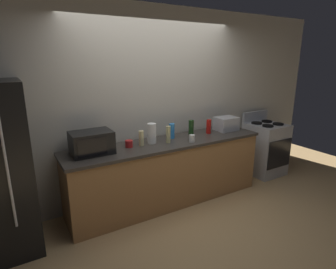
% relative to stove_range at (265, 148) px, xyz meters
% --- Properties ---
extents(ground_plane, '(8.00, 8.00, 0.00)m').
position_rel_stove_range_xyz_m(ground_plane, '(-2.00, -0.40, -0.46)').
color(ground_plane, tan).
extents(back_wall, '(6.40, 0.10, 2.70)m').
position_rel_stove_range_xyz_m(back_wall, '(-2.00, 0.41, 0.89)').
color(back_wall, beige).
rests_on(back_wall, ground_plane).
extents(counter_run, '(2.84, 0.64, 0.90)m').
position_rel_stove_range_xyz_m(counter_run, '(-2.00, 0.00, -0.01)').
color(counter_run, '#B27F4C').
rests_on(counter_run, ground_plane).
extents(stove_range, '(0.60, 0.61, 1.08)m').
position_rel_stove_range_xyz_m(stove_range, '(0.00, 0.00, 0.00)').
color(stove_range, '#B7BABF').
rests_on(stove_range, ground_plane).
extents(microwave, '(0.48, 0.35, 0.27)m').
position_rel_stove_range_xyz_m(microwave, '(-3.03, 0.05, 0.57)').
color(microwave, black).
rests_on(microwave, counter_run).
extents(toaster_oven, '(0.34, 0.26, 0.21)m').
position_rel_stove_range_xyz_m(toaster_oven, '(-0.90, 0.06, 0.54)').
color(toaster_oven, '#B7BABF').
rests_on(toaster_oven, counter_run).
extents(paper_towel_roll, '(0.12, 0.12, 0.27)m').
position_rel_stove_range_xyz_m(paper_towel_roll, '(-2.22, 0.05, 0.57)').
color(paper_towel_roll, white).
rests_on(paper_towel_roll, counter_run).
extents(bottle_hand_soap, '(0.07, 0.07, 0.20)m').
position_rel_stove_range_xyz_m(bottle_hand_soap, '(-2.39, 0.02, 0.54)').
color(bottle_hand_soap, beige).
rests_on(bottle_hand_soap, counter_run).
extents(bottle_hot_sauce, '(0.07, 0.07, 0.21)m').
position_rel_stove_range_xyz_m(bottle_hot_sauce, '(-1.25, 0.06, 0.54)').
color(bottle_hot_sauce, red).
rests_on(bottle_hot_sauce, counter_run).
extents(bottle_vinegar, '(0.06, 0.06, 0.23)m').
position_rel_stove_range_xyz_m(bottle_vinegar, '(-2.02, -0.05, 0.55)').
color(bottle_vinegar, beige).
rests_on(bottle_vinegar, counter_run).
extents(bottle_wine, '(0.08, 0.08, 0.22)m').
position_rel_stove_range_xyz_m(bottle_wine, '(-1.51, 0.14, 0.55)').
color(bottle_wine, '#1E3F19').
rests_on(bottle_wine, counter_run).
extents(bottle_spray_cleaner, '(0.08, 0.08, 0.21)m').
position_rel_stove_range_xyz_m(bottle_spray_cleaner, '(-1.87, 0.11, 0.55)').
color(bottle_spray_cleaner, '#338CE5').
rests_on(bottle_spray_cleaner, counter_run).
extents(mug_red, '(0.10, 0.10, 0.09)m').
position_rel_stove_range_xyz_m(mug_red, '(-2.55, 0.05, 0.48)').
color(mug_red, red).
rests_on(mug_red, counter_run).
extents(mug_white, '(0.08, 0.08, 0.10)m').
position_rel_stove_range_xyz_m(mug_white, '(-1.73, -0.18, 0.49)').
color(mug_white, white).
rests_on(mug_white, counter_run).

